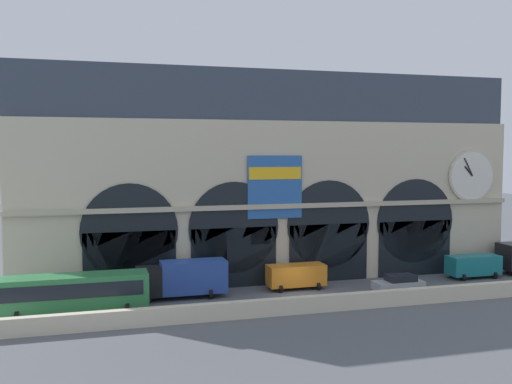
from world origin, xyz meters
name	(u,v)px	position (x,y,z in m)	size (l,w,h in m)	color
ground_plane	(301,297)	(0.00, 0.00, 0.00)	(200.00, 200.00, 0.00)	#54565B
quay_parapet_wall	(322,303)	(0.00, -4.70, 0.64)	(90.00, 0.70, 1.28)	beige
station_building	(273,179)	(0.03, 7.96, 9.67)	(48.05, 6.32, 19.89)	beige
bus_west	(74,293)	(-18.40, -0.64, 1.78)	(11.00, 3.25, 3.10)	#2D7A42
box_truck_midwest	(183,278)	(-9.68, 2.44, 1.70)	(7.50, 2.91, 3.12)	black
van_center	(296,275)	(0.56, 2.79, 1.25)	(5.20, 2.48, 2.20)	orange
car_mideast	(399,283)	(8.82, -0.85, 0.80)	(4.40, 2.22, 1.55)	#ADB2B7
van_east	(473,265)	(18.76, 2.34, 1.25)	(5.20, 2.48, 2.20)	#19727A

